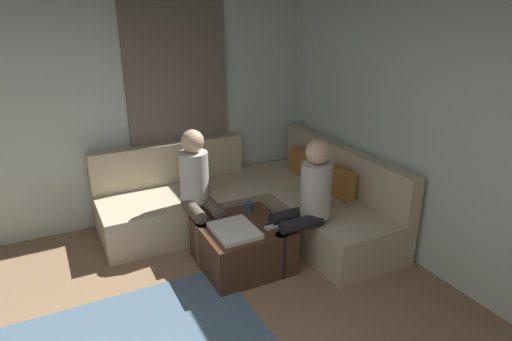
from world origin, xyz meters
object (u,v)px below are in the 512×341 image
Objects in this scene: person_on_couch_back at (306,199)px; person_on_couch_side at (198,187)px; ottoman at (242,245)px; game_remote at (273,227)px; coffee_mug at (249,207)px; sectional_couch at (257,203)px.

person_on_couch_back is 1.00× the size of person_on_couch_side.
person_on_couch_side is at bearing -153.04° from ottoman.
game_remote is at bearing 80.36° from person_on_couch_back.
person_on_couch_side is (-0.70, -0.77, 0.00)m from person_on_couch_back.
ottoman is at bearing -39.29° from coffee_mug.
sectional_couch is at bearing 3.70° from person_on_couch_back.
coffee_mug is at bearing 149.18° from person_on_couch_side.
person_on_couch_back is at bearing 37.73° from coffee_mug.
person_on_couch_back and person_on_couch_side have the same top height.
ottoman is 0.63× the size of person_on_couch_side.
ottoman is at bearing -129.29° from game_remote.
ottoman is 0.73m from person_on_couch_back.
coffee_mug is at bearing 37.73° from person_on_couch_back.
person_on_couch_back is at bearing 80.36° from game_remote.
person_on_couch_side is (-0.65, -0.46, 0.23)m from game_remote.
sectional_couch reaches higher than coffee_mug.
game_remote is at bearing 125.23° from person_on_couch_side.
ottoman is 5.07× the size of game_remote.
sectional_couch is 0.93m from person_on_couch_back.
person_on_couch_back is at bearing 3.70° from sectional_couch.
sectional_couch is at bearing 142.43° from ottoman.
person_on_couch_side is (-0.25, -0.42, 0.19)m from coffee_mug.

